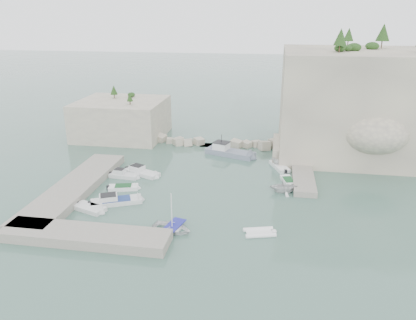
% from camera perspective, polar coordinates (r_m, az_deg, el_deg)
% --- Properties ---
extents(ground, '(400.00, 400.00, 0.00)m').
position_cam_1_polar(ground, '(53.03, -1.07, -5.24)').
color(ground, '#466A5C').
rests_on(ground, ground).
extents(cliff_east, '(26.00, 22.00, 17.00)m').
position_cam_1_polar(cliff_east, '(72.94, 20.64, 7.56)').
color(cliff_east, beige).
rests_on(cliff_east, ground).
extents(cliff_terrace, '(8.00, 10.00, 2.50)m').
position_cam_1_polar(cliff_terrace, '(68.68, 12.45, 1.39)').
color(cliff_terrace, beige).
rests_on(cliff_terrace, ground).
extents(outcrop_west, '(16.00, 14.00, 7.00)m').
position_cam_1_polar(outcrop_west, '(80.03, -12.03, 5.73)').
color(outcrop_west, beige).
rests_on(outcrop_west, ground).
extents(quay_west, '(5.00, 24.00, 1.10)m').
position_cam_1_polar(quay_west, '(57.32, -18.26, -3.70)').
color(quay_west, '#9E9689').
rests_on(quay_west, ground).
extents(quay_south, '(18.00, 4.00, 1.10)m').
position_cam_1_polar(quay_south, '(45.19, -16.87, -10.15)').
color(quay_south, '#9E9689').
rests_on(quay_south, ground).
extents(ledge_east, '(3.00, 16.00, 0.80)m').
position_cam_1_polar(ledge_east, '(61.48, 13.14, -1.73)').
color(ledge_east, '#9E9689').
rests_on(ledge_east, ground).
extents(breakwater, '(28.00, 3.00, 1.40)m').
position_cam_1_polar(breakwater, '(73.20, 1.29, 2.57)').
color(breakwater, beige).
rests_on(breakwater, ground).
extents(motorboat_a, '(6.52, 4.17, 1.40)m').
position_cam_1_polar(motorboat_a, '(61.05, -9.28, -2.02)').
color(motorboat_a, silver).
rests_on(motorboat_a, ground).
extents(motorboat_b, '(4.79, 1.92, 1.40)m').
position_cam_1_polar(motorboat_b, '(60.40, -11.70, -2.42)').
color(motorboat_b, silver).
rests_on(motorboat_b, ground).
extents(motorboat_c, '(4.60, 2.64, 0.70)m').
position_cam_1_polar(motorboat_c, '(56.42, -11.80, -4.07)').
color(motorboat_c, white).
rests_on(motorboat_c, ground).
extents(motorboat_d, '(7.15, 4.73, 1.40)m').
position_cam_1_polar(motorboat_d, '(52.64, -12.73, -5.96)').
color(motorboat_d, silver).
rests_on(motorboat_d, ground).
extents(motorboat_e, '(4.86, 3.28, 0.70)m').
position_cam_1_polar(motorboat_e, '(51.72, -16.29, -6.78)').
color(motorboat_e, silver).
rests_on(motorboat_e, ground).
extents(rowboat, '(5.17, 4.25, 0.93)m').
position_cam_1_polar(rowboat, '(45.48, -5.05, -9.87)').
color(rowboat, white).
rests_on(rowboat, ground).
extents(inflatable_dinghy, '(3.99, 2.69, 0.44)m').
position_cam_1_polar(inflatable_dinghy, '(45.07, 7.23, -10.27)').
color(inflatable_dinghy, white).
rests_on(inflatable_dinghy, ground).
extents(tender_east_a, '(4.29, 3.88, 1.97)m').
position_cam_1_polar(tender_east_a, '(55.38, 10.55, -4.45)').
color(tender_east_a, silver).
rests_on(tender_east_a, ground).
extents(tender_east_b, '(2.51, 4.48, 0.70)m').
position_cam_1_polar(tender_east_b, '(58.33, 11.22, -3.21)').
color(tender_east_b, white).
rests_on(tender_east_b, ground).
extents(tender_east_c, '(3.48, 5.41, 0.70)m').
position_cam_1_polar(tender_east_c, '(63.66, 10.01, -1.13)').
color(tender_east_c, white).
rests_on(tender_east_c, ground).
extents(tender_east_d, '(5.32, 3.20, 1.93)m').
position_cam_1_polar(tender_east_d, '(64.63, 11.13, -0.88)').
color(tender_east_d, silver).
rests_on(tender_east_d, ground).
extents(work_boat, '(9.57, 5.64, 2.20)m').
position_cam_1_polar(work_boat, '(68.50, 3.14, 0.69)').
color(work_boat, slate).
rests_on(work_boat, ground).
extents(rowboat_mast, '(0.10, 0.10, 4.20)m').
position_cam_1_polar(rowboat_mast, '(44.27, -5.15, -6.99)').
color(rowboat_mast, white).
rests_on(rowboat_mast, rowboat).
extents(vegetation, '(53.48, 13.88, 13.40)m').
position_cam_1_polar(vegetation, '(72.27, 17.22, 15.42)').
color(vegetation, '#1E4219').
rests_on(vegetation, ground).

